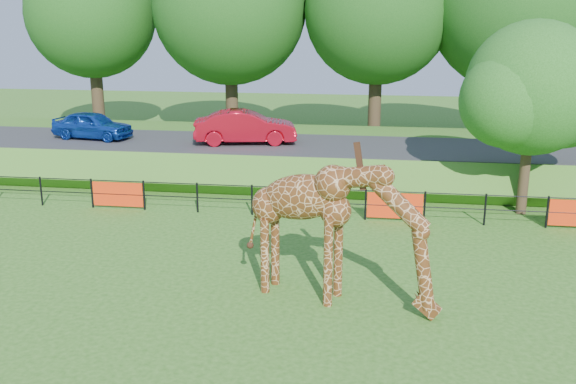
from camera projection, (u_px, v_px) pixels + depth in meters
name	position (u px, v px, depth m)	size (l,w,h in m)	color
ground	(268.00, 320.00, 14.92)	(90.00, 90.00, 0.00)	#2D6218
giraffe	(340.00, 233.00, 15.42)	(5.02, 0.92, 3.59)	#5A2F12
perimeter_fence	(308.00, 202.00, 22.40)	(28.07, 0.10, 1.10)	black
embankment	(327.00, 155.00, 29.53)	(40.00, 9.00, 1.30)	#2D6218
road	(324.00, 146.00, 27.91)	(40.00, 5.00, 0.12)	#2D2D2F
car_blue	(92.00, 125.00, 29.18)	(1.48, 3.68, 1.25)	#1648B8
car_red	(245.00, 127.00, 28.03)	(1.55, 4.44, 1.46)	red
visitor	(330.00, 190.00, 23.50)	(0.50, 0.33, 1.36)	black
tree_east	(535.00, 93.00, 21.89)	(5.40, 4.71, 6.76)	#312216
bg_tree_line	(376.00, 9.00, 33.73)	(37.30, 8.80, 11.82)	#312216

